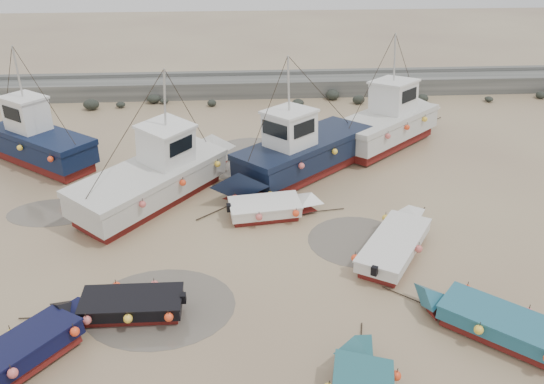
{
  "coord_description": "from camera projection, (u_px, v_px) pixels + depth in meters",
  "views": [
    {
      "loc": [
        0.97,
        -16.37,
        12.11
      ],
      "look_at": [
        2.28,
        3.78,
        1.4
      ],
      "focal_mm": 35.0,
      "sensor_mm": 36.0,
      "label": 1
    }
  ],
  "objects": [
    {
      "name": "seawall",
      "position": [
        226.0,
        87.0,
        39.15
      ],
      "size": [
        60.0,
        4.92,
        1.5
      ],
      "color": "slate",
      "rests_on": "ground"
    },
    {
      "name": "cabin_boat_3",
      "position": [
        391.0,
        122.0,
        30.71
      ],
      "size": [
        8.72,
        7.87,
        6.22
      ],
      "rotation": [
        0.0,
        0.0,
        -0.85
      ],
      "color": "maroon",
      "rests_on": "ground"
    },
    {
      "name": "dinghy_1",
      "position": [
        26.0,
        349.0,
        15.84
      ],
      "size": [
        4.59,
        5.3,
        1.43
      ],
      "rotation": [
        0.0,
        0.0,
        -0.69
      ],
      "color": "maroon",
      "rests_on": "ground"
    },
    {
      "name": "dinghy_5",
      "position": [
        273.0,
        206.0,
        23.49
      ],
      "size": [
        5.36,
        2.04,
        1.43
      ],
      "rotation": [
        0.0,
        0.0,
        -1.44
      ],
      "color": "maroon",
      "rests_on": "ground"
    },
    {
      "name": "dinghy_6",
      "position": [
        491.0,
        319.0,
        16.99
      ],
      "size": [
        5.2,
        4.64,
        1.43
      ],
      "rotation": [
        0.0,
        0.0,
        0.86
      ],
      "color": "maroon",
      "rests_on": "ground"
    },
    {
      "name": "cabin_boat_1",
      "position": [
        159.0,
        173.0,
        24.72
      ],
      "size": [
        7.89,
        9.42,
        6.22
      ],
      "rotation": [
        0.0,
        0.0,
        -0.67
      ],
      "color": "maroon",
      "rests_on": "ground"
    },
    {
      "name": "person",
      "position": [
        177.0,
        200.0,
        25.17
      ],
      "size": [
        0.81,
        0.77,
        1.87
      ],
      "primitive_type": "imported",
      "rotation": [
        0.0,
        0.0,
        3.8
      ],
      "color": "#1D233C",
      "rests_on": "ground"
    },
    {
      "name": "puddle_c",
      "position": [
        53.0,
        212.0,
        24.09
      ],
      "size": [
        4.1,
        4.1,
        0.01
      ],
      "primitive_type": "cylinder",
      "color": "#5C554B",
      "rests_on": "ground"
    },
    {
      "name": "puddle_a",
      "position": [
        160.0,
        307.0,
        18.34
      ],
      "size": [
        5.21,
        5.21,
        0.01
      ],
      "primitive_type": "cylinder",
      "color": "#5C554B",
      "rests_on": "ground"
    },
    {
      "name": "puddle_d",
      "position": [
        251.0,
        159.0,
        29.32
      ],
      "size": [
        5.22,
        5.22,
        0.01
      ],
      "primitive_type": "cylinder",
      "color": "#5C554B",
      "rests_on": "ground"
    },
    {
      "name": "dinghy_4",
      "position": [
        122.0,
        303.0,
        17.68
      ],
      "size": [
        5.64,
        1.85,
        1.43
      ],
      "rotation": [
        0.0,
        0.0,
        1.56
      ],
      "color": "maroon",
      "rests_on": "ground"
    },
    {
      "name": "cabin_boat_0",
      "position": [
        34.0,
        139.0,
        28.29
      ],
      "size": [
        8.26,
        6.73,
        6.22
      ],
      "rotation": [
        0.0,
        0.0,
        0.91
      ],
      "color": "maroon",
      "rests_on": "ground"
    },
    {
      "name": "ground",
      "position": [
        218.0,
        273.0,
        20.05
      ],
      "size": [
        120.0,
        120.0,
        0.0
      ],
      "primitive_type": "plane",
      "color": "tan",
      "rests_on": "ground"
    },
    {
      "name": "dinghy_3",
      "position": [
        398.0,
        241.0,
        21.05
      ],
      "size": [
        4.44,
        6.03,
        1.43
      ],
      "rotation": [
        0.0,
        0.0,
        -0.59
      ],
      "color": "maroon",
      "rests_on": "ground"
    },
    {
      "name": "cabin_boat_2",
      "position": [
        297.0,
        153.0,
        26.73
      ],
      "size": [
        9.28,
        8.18,
        6.22
      ],
      "rotation": [
        0.0,
        0.0,
        2.27
      ],
      "color": "maroon",
      "rests_on": "ground"
    },
    {
      "name": "puddle_b",
      "position": [
        357.0,
        241.0,
        22.02
      ],
      "size": [
        4.1,
        4.1,
        0.01
      ],
      "primitive_type": "cylinder",
      "color": "#5C554B",
      "rests_on": "ground"
    }
  ]
}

